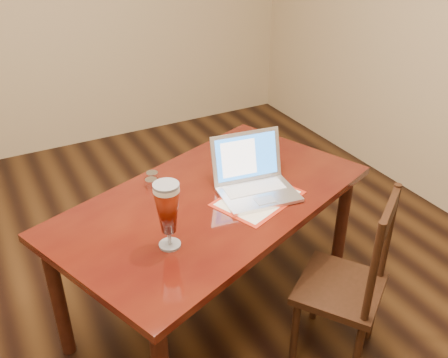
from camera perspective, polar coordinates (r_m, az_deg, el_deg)
ground at (r=2.72m, az=-7.26°, el=-17.70°), size 5.00×5.00×0.00m
dining_table at (r=2.43m, az=-1.27°, el=-3.71°), size 1.75×1.36×1.02m
dining_chair at (r=2.41m, az=13.94°, el=-11.67°), size 0.53×0.53×0.92m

